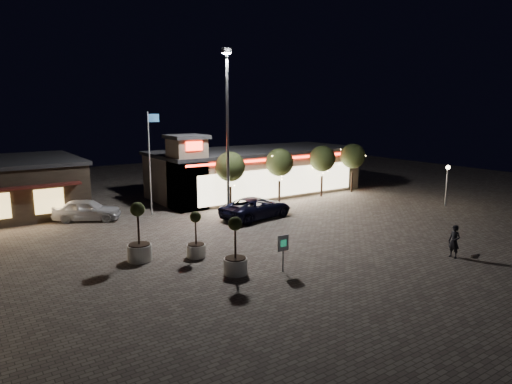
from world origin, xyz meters
TOP-DOWN VIEW (x-y plane):
  - ground at (0.00, 0.00)m, footprint 90.00×90.00m
  - retail_building at (9.51, 15.82)m, footprint 20.40×8.40m
  - floodlight_pole at (2.00, 8.00)m, footprint 0.60×0.40m
  - flagpole at (-1.90, 13.00)m, footprint 0.95×0.10m
  - lamp_post_east at (20.00, 2.00)m, footprint 0.36×0.36m
  - string_tree_a at (4.00, 11.00)m, footprint 2.42×2.42m
  - string_tree_b at (9.00, 11.00)m, footprint 2.42×2.42m
  - string_tree_c at (14.00, 11.00)m, footprint 2.42×2.42m
  - string_tree_d at (18.00, 11.00)m, footprint 2.42×2.42m
  - pickup_truck at (4.19, 7.52)m, footprint 6.24×3.64m
  - white_sedan at (-6.64, 14.00)m, footprint 5.14×4.01m
  - pedestrian at (8.15, -6.31)m, footprint 0.48×0.70m
  - dog at (8.68, -7.33)m, footprint 0.48×0.31m
  - planter_left at (-6.62, 3.17)m, footprint 1.34×1.34m
  - planter_mid at (-3.32, -1.55)m, footprint 1.22×1.22m
  - planter_right at (-3.76, 1.96)m, footprint 1.07×1.07m
  - valet_sign at (-1.15, -2.66)m, footprint 0.64×0.11m

SIDE VIEW (x-z plane):
  - ground at x=0.00m, z-range 0.00..0.00m
  - dog at x=8.68m, z-range 0.13..0.39m
  - planter_right at x=-3.76m, z-range -0.50..2.13m
  - pickup_truck at x=4.19m, z-range 0.00..1.63m
  - white_sedan at x=-6.64m, z-range 0.00..1.64m
  - planter_mid at x=-3.32m, z-range -0.57..2.42m
  - pedestrian at x=8.15m, z-range 0.00..1.86m
  - planter_left at x=-6.62m, z-range -0.63..2.67m
  - valet_sign at x=-1.15m, z-range 0.39..2.33m
  - retail_building at x=9.51m, z-range -0.84..5.26m
  - lamp_post_east at x=20.00m, z-range 0.72..4.20m
  - string_tree_a at x=4.00m, z-range 1.17..5.95m
  - string_tree_b at x=9.00m, z-range 1.17..5.95m
  - string_tree_c at x=14.00m, z-range 1.17..5.95m
  - string_tree_d at x=18.00m, z-range 1.17..5.95m
  - flagpole at x=-1.90m, z-range 0.74..8.74m
  - floodlight_pole at x=2.00m, z-range 0.83..13.21m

